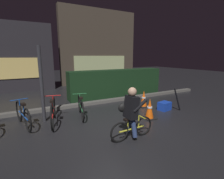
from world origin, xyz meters
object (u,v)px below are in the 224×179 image
(street_post, at_px, (42,85))
(parked_bike_left_mid, at_px, (23,115))
(parked_bike_center_left, at_px, (53,112))
(parked_bike_center_right, at_px, (81,107))
(closed_umbrella, at_px, (177,100))
(traffic_cone_near, at_px, (150,109))
(blue_crate, at_px, (164,106))
(traffic_cone_far, at_px, (144,99))
(cyclist, at_px, (131,113))

(street_post, xyz_separation_m, parked_bike_left_mid, (-0.55, -0.09, -0.78))
(parked_bike_center_left, relative_size, parked_bike_center_right, 1.09)
(parked_bike_left_mid, height_order, closed_umbrella, closed_umbrella)
(parked_bike_center_left, xyz_separation_m, traffic_cone_near, (2.72, -1.04, -0.03))
(parked_bike_center_right, bearing_deg, street_post, 95.95)
(parked_bike_left_mid, distance_m, blue_crate, 4.61)
(parked_bike_center_right, distance_m, traffic_cone_far, 2.48)
(blue_crate, relative_size, closed_umbrella, 0.52)
(parked_bike_center_right, xyz_separation_m, traffic_cone_far, (2.48, -0.10, -0.02))
(closed_umbrella, bearing_deg, traffic_cone_far, -36.53)
(parked_bike_left_mid, relative_size, closed_umbrella, 1.82)
(parked_bike_left_mid, distance_m, traffic_cone_far, 4.14)
(parked_bike_left_mid, bearing_deg, traffic_cone_far, -104.48)
(parked_bike_center_right, height_order, traffic_cone_far, parked_bike_center_right)
(street_post, distance_m, blue_crate, 4.20)
(parked_bike_left_mid, xyz_separation_m, traffic_cone_far, (4.14, -0.11, -0.03))
(parked_bike_left_mid, relative_size, traffic_cone_near, 2.37)
(traffic_cone_far, xyz_separation_m, cyclist, (-1.89, -1.88, 0.32))
(cyclist, bearing_deg, parked_bike_center_left, 126.98)
(traffic_cone_far, bearing_deg, parked_bike_center_left, -179.08)
(street_post, bearing_deg, parked_bike_center_right, -5.38)
(traffic_cone_near, relative_size, blue_crate, 1.49)
(traffic_cone_near, distance_m, cyclist, 1.50)
(parked_bike_center_right, xyz_separation_m, traffic_cone_near, (1.84, -1.20, -0.01))
(parked_bike_left_mid, relative_size, blue_crate, 3.52)
(parked_bike_center_right, height_order, closed_umbrella, closed_umbrella)
(traffic_cone_near, distance_m, traffic_cone_far, 1.27)
(street_post, bearing_deg, parked_bike_center_left, -48.69)
(closed_umbrella, bearing_deg, street_post, 0.19)
(parked_bike_center_right, bearing_deg, cyclist, -152.02)
(parked_bike_center_right, bearing_deg, blue_crate, -94.11)
(parked_bike_center_left, height_order, traffic_cone_near, parked_bike_center_left)
(traffic_cone_far, bearing_deg, traffic_cone_near, -120.34)
(cyclist, bearing_deg, traffic_cone_far, 42.97)
(street_post, height_order, parked_bike_center_left, street_post)
(parked_bike_left_mid, bearing_deg, traffic_cone_near, -121.99)
(parked_bike_left_mid, bearing_deg, parked_bike_center_right, -103.31)
(parked_bike_left_mid, height_order, cyclist, cyclist)
(traffic_cone_near, height_order, blue_crate, traffic_cone_near)
(street_post, relative_size, cyclist, 1.79)
(parked_bike_center_left, xyz_separation_m, traffic_cone_far, (3.36, 0.05, -0.04))
(traffic_cone_near, bearing_deg, cyclist, -147.87)
(street_post, xyz_separation_m, cyclist, (1.70, -2.08, -0.49))
(blue_crate, bearing_deg, parked_bike_center_left, 170.32)
(street_post, bearing_deg, traffic_cone_far, -3.26)
(parked_bike_center_right, xyz_separation_m, blue_crate, (2.88, -0.80, -0.18))
(parked_bike_left_mid, xyz_separation_m, blue_crate, (4.54, -0.81, -0.18))
(traffic_cone_near, bearing_deg, parked_bike_center_left, 159.02)
(traffic_cone_far, bearing_deg, street_post, 176.74)
(cyclist, distance_m, closed_umbrella, 2.81)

